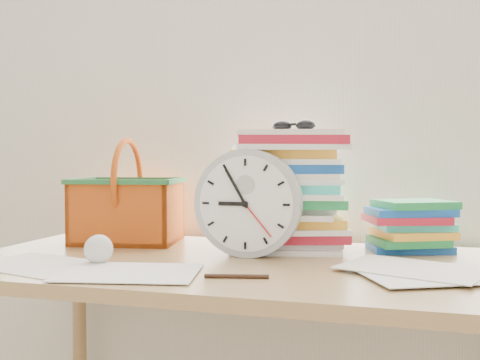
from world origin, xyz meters
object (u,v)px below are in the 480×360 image
(desk, at_px, (246,291))
(paper_stack, at_px, (286,190))
(book_stack, at_px, (408,226))
(clock, at_px, (248,203))
(basket, at_px, (128,192))

(desk, relative_size, paper_stack, 4.34)
(desk, bearing_deg, book_stack, 31.34)
(paper_stack, distance_m, book_stack, 0.33)
(clock, xyz_separation_m, book_stack, (0.39, 0.18, -0.07))
(desk, relative_size, clock, 5.19)
(book_stack, height_order, basket, basket)
(paper_stack, xyz_separation_m, basket, (-0.47, -0.00, -0.01))
(paper_stack, relative_size, basket, 1.07)
(basket, bearing_deg, clock, -27.75)
(clock, xyz_separation_m, basket, (-0.40, 0.14, 0.02))
(paper_stack, height_order, book_stack, paper_stack)
(clock, distance_m, book_stack, 0.44)
(clock, relative_size, basket, 0.90)
(desk, height_order, clock, clock)
(desk, distance_m, basket, 0.50)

